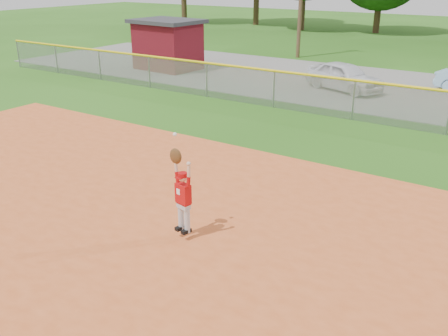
# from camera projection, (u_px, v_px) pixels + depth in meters

# --- Properties ---
(ground) EXTENTS (120.00, 120.00, 0.00)m
(ground) POSITION_uv_depth(u_px,v_px,m) (192.00, 226.00, 11.00)
(ground) COLOR #275A14
(ground) RESTS_ON ground
(clay_infield) EXTENTS (24.00, 16.00, 0.04)m
(clay_infield) POSITION_uv_depth(u_px,v_px,m) (88.00, 293.00, 8.67)
(clay_infield) COLOR #CC5525
(clay_infield) RESTS_ON ground
(parking_strip) EXTENTS (44.00, 10.00, 0.03)m
(parking_strip) POSITION_uv_depth(u_px,v_px,m) (397.00, 90.00, 23.40)
(parking_strip) COLOR slate
(parking_strip) RESTS_ON ground
(car_white_a) EXTENTS (4.12, 2.75, 1.30)m
(car_white_a) POSITION_uv_depth(u_px,v_px,m) (344.00, 76.00, 23.02)
(car_white_a) COLOR silver
(car_white_a) RESTS_ON parking_strip
(utility_shed) EXTENTS (3.85, 3.10, 2.74)m
(utility_shed) POSITION_uv_depth(u_px,v_px,m) (168.00, 44.00, 27.79)
(utility_shed) COLOR #570C15
(utility_shed) RESTS_ON ground
(outfield_fence) EXTENTS (40.06, 0.10, 1.55)m
(outfield_fence) POSITION_uv_depth(u_px,v_px,m) (354.00, 97.00, 18.43)
(outfield_fence) COLOR gray
(outfield_fence) RESTS_ON ground
(ballplayer) EXTENTS (0.59, 0.30, 2.10)m
(ballplayer) POSITION_uv_depth(u_px,v_px,m) (182.00, 192.00, 10.10)
(ballplayer) COLOR silver
(ballplayer) RESTS_ON ground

